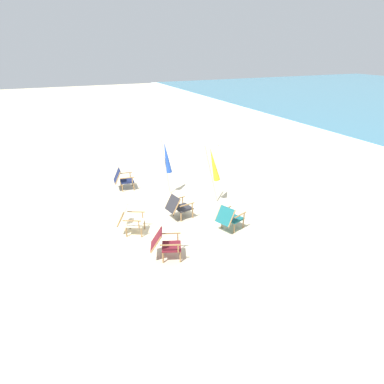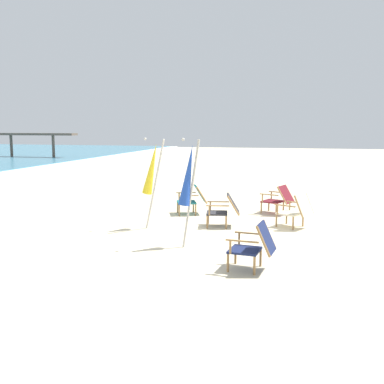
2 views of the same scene
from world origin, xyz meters
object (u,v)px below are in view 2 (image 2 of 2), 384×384
Objects in this scene: beach_chair_front_right at (279,198)px; umbrella_furled_yellow at (152,170)px; beach_chair_back_right at (296,210)px; beach_chair_far_center at (193,198)px; beach_chair_front_left at (224,209)px; umbrella_furled_blue at (188,176)px; beach_chair_mid_center at (254,245)px.

umbrella_furled_yellow is at bearing 133.24° from beach_chair_front_right.
beach_chair_back_right reaches higher than beach_chair_far_center.
beach_chair_far_center is 0.45× the size of umbrella_furled_yellow.
beach_chair_front_right and beach_chair_far_center have the same top height.
beach_chair_front_left is 0.41× the size of umbrella_furled_yellow.
beach_chair_back_right reaches higher than beach_chair_front_left.
beach_chair_front_right is 2.29m from beach_chair_far_center.
umbrella_furled_blue reaches higher than beach_chair_far_center.
umbrella_furled_blue is at bearing 51.43° from beach_chair_mid_center.
beach_chair_back_right is 3.43m from umbrella_furled_yellow.
beach_chair_front_right is 4.95m from beach_chair_mid_center.
umbrella_furled_yellow reaches higher than beach_chair_front_right.
umbrella_furled_yellow is at bearing 166.48° from beach_chair_far_center.
umbrella_furled_blue is at bearing -167.64° from beach_chair_far_center.
beach_chair_front_left reaches higher than beach_chair_far_center.
umbrella_furled_yellow reaches higher than beach_chair_far_center.
beach_chair_mid_center is at bearing -133.29° from umbrella_furled_yellow.
beach_chair_back_right is 0.44× the size of umbrella_furled_yellow.
beach_chair_mid_center is (-4.95, 0.12, 0.01)m from beach_chair_front_right.
beach_chair_mid_center is (-3.06, -1.02, 0.01)m from beach_chair_front_left.
beach_chair_mid_center is 0.39× the size of umbrella_furled_yellow.
beach_chair_front_right is 1.16× the size of beach_chair_mid_center.
beach_chair_front_right is 1.09× the size of beach_chair_front_left.
beach_chair_back_right is 0.43× the size of umbrella_furled_blue.
beach_chair_front_right is 0.44× the size of umbrella_furled_blue.
beach_chair_front_right is 4.23m from umbrella_furled_blue.
beach_chair_back_right is at bearing -73.94° from umbrella_furled_yellow.
beach_chair_mid_center is at bearing 169.74° from beach_chair_back_right.
beach_chair_front_right is (1.61, 0.49, -0.01)m from beach_chair_back_right.
beach_chair_front_left reaches higher than beach_chair_front_right.
beach_chair_back_right is 1.65m from beach_chair_front_left.
beach_chair_far_center is (1.04, 2.70, -0.01)m from beach_chair_back_right.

